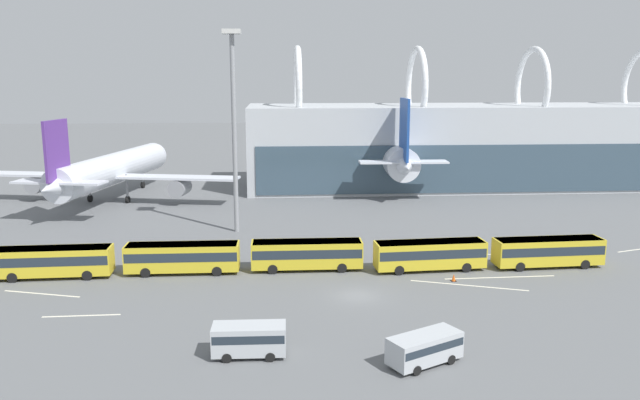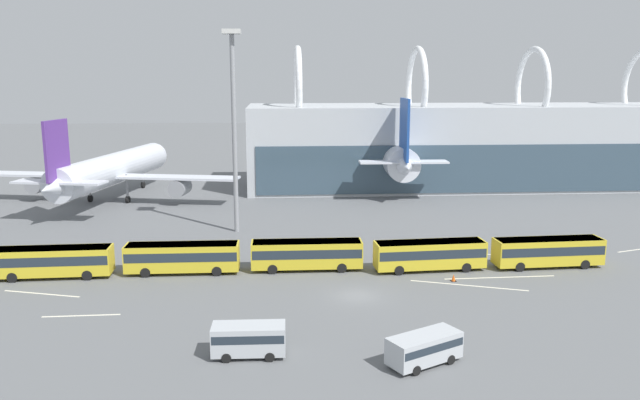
# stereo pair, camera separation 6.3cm
# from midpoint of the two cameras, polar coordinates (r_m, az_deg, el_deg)

# --- Properties ---
(ground_plane) EXTENTS (440.00, 440.00, 0.00)m
(ground_plane) POSITION_cam_midpoint_polar(r_m,az_deg,el_deg) (58.16, 3.42, -8.74)
(ground_plane) COLOR slate
(terminal_building) EXTENTS (145.52, 20.59, 25.20)m
(terminal_building) POSITION_cam_midpoint_polar(r_m,az_deg,el_deg) (131.51, 27.14, 4.73)
(terminal_building) COLOR #B2B7BC
(terminal_building) RESTS_ON ground_plane
(airliner_at_gate_near) EXTENTS (42.44, 39.43, 14.12)m
(airliner_at_gate_near) POSITION_cam_midpoint_polar(r_m,az_deg,el_deg) (105.29, -18.72, 2.58)
(airliner_at_gate_near) COLOR silver
(airliner_at_gate_near) RESTS_ON ground_plane
(airliner_at_gate_far) EXTENTS (37.46, 40.52, 16.48)m
(airliner_at_gate_far) POSITION_cam_midpoint_polar(r_m,az_deg,el_deg) (115.37, 6.28, 4.24)
(airliner_at_gate_far) COLOR silver
(airliner_at_gate_far) RESTS_ON ground_plane
(shuttle_bus_0) EXTENTS (11.56, 3.01, 3.07)m
(shuttle_bus_0) POSITION_cam_midpoint_polar(r_m,az_deg,el_deg) (68.06, -23.26, -5.07)
(shuttle_bus_0) COLOR gold
(shuttle_bus_0) RESTS_ON ground_plane
(shuttle_bus_1) EXTENTS (11.50, 2.78, 3.07)m
(shuttle_bus_1) POSITION_cam_midpoint_polar(r_m,az_deg,el_deg) (65.50, -12.48, -5.02)
(shuttle_bus_1) COLOR gold
(shuttle_bus_1) RESTS_ON ground_plane
(shuttle_bus_2) EXTENTS (11.50, 2.78, 3.07)m
(shuttle_bus_2) POSITION_cam_midpoint_polar(r_m,az_deg,el_deg) (65.04, -1.23, -4.86)
(shuttle_bus_2) COLOR gold
(shuttle_bus_2) RESTS_ON ground_plane
(shuttle_bus_3) EXTENTS (11.63, 3.39, 3.07)m
(shuttle_bus_3) POSITION_cam_midpoint_polar(r_m,az_deg,el_deg) (65.91, 9.99, -4.82)
(shuttle_bus_3) COLOR gold
(shuttle_bus_3) RESTS_ON ground_plane
(shuttle_bus_4) EXTENTS (11.60, 3.22, 3.07)m
(shuttle_bus_4) POSITION_cam_midpoint_polar(r_m,az_deg,el_deg) (70.28, 20.10, -4.33)
(shuttle_bus_4) COLOR gold
(shuttle_bus_4) RESTS_ON ground_plane
(service_van_foreground) EXTENTS (5.32, 2.32, 2.36)m
(service_van_foreground) POSITION_cam_midpoint_polar(r_m,az_deg,el_deg) (46.16, -6.54, -12.42)
(service_van_foreground) COLOR #B2B7BC
(service_van_foreground) RESTS_ON ground_plane
(service_van_crossing) EXTENTS (5.79, 4.42, 2.18)m
(service_van_crossing) POSITION_cam_midpoint_polar(r_m,az_deg,el_deg) (45.33, 9.51, -13.10)
(service_van_crossing) COLOR #B2B7BC
(service_van_crossing) RESTS_ON ground_plane
(floodlight_mast) EXTENTS (2.25, 2.25, 25.51)m
(floodlight_mast) POSITION_cam_midpoint_polar(r_m,az_deg,el_deg) (79.74, -7.92, 8.06)
(floodlight_mast) COLOR gray
(floodlight_mast) RESTS_ON ground_plane
(lane_stripe_0) EXTENTS (11.37, 0.51, 0.01)m
(lane_stripe_0) POSITION_cam_midpoint_polar(r_m,az_deg,el_deg) (65.67, 16.10, -6.81)
(lane_stripe_0) COLOR silver
(lane_stripe_0) RESTS_ON ground_plane
(lane_stripe_1) EXTENTS (6.48, 0.37, 0.01)m
(lane_stripe_1) POSITION_cam_midpoint_polar(r_m,az_deg,el_deg) (57.20, -21.01, -9.85)
(lane_stripe_1) COLOR silver
(lane_stripe_1) RESTS_ON ground_plane
(lane_stripe_2) EXTENTS (7.67, 2.52, 0.01)m
(lane_stripe_2) POSITION_cam_midpoint_polar(r_m,az_deg,el_deg) (64.05, -24.11, -7.83)
(lane_stripe_2) COLOR silver
(lane_stripe_2) RESTS_ON ground_plane
(lane_stripe_3) EXTENTS (10.47, 2.95, 0.01)m
(lane_stripe_3) POSITION_cam_midpoint_polar(r_m,az_deg,el_deg) (74.03, 18.34, -4.90)
(lane_stripe_3) COLOR silver
(lane_stripe_3) RESTS_ON ground_plane
(lane_stripe_4) EXTENTS (10.58, 4.02, 0.01)m
(lane_stripe_4) POSITION_cam_midpoint_polar(r_m,az_deg,el_deg) (62.46, 13.39, -7.61)
(lane_stripe_4) COLOR silver
(lane_stripe_4) RESTS_ON ground_plane
(traffic_cone_0) EXTENTS (0.54, 0.54, 0.71)m
(traffic_cone_0) POSITION_cam_midpoint_polar(r_m,az_deg,el_deg) (63.30, 12.10, -6.97)
(traffic_cone_0) COLOR black
(traffic_cone_0) RESTS_ON ground_plane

